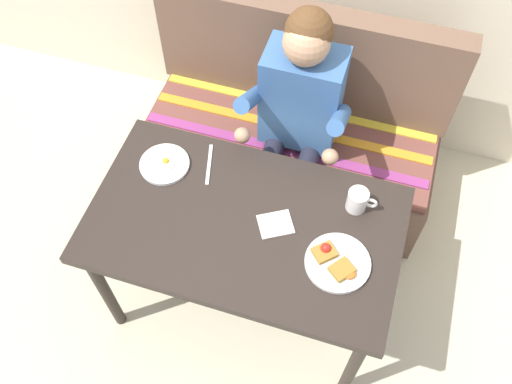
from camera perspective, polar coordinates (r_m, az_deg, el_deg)
The scene contains 9 objects.
ground_plane at distance 2.79m, azimuth -0.94°, elevation -10.62°, with size 8.00×8.00×0.00m, color beige.
table at distance 2.21m, azimuth -1.17°, elevation -4.14°, with size 1.20×0.70×0.73m.
couch at distance 2.88m, azimuth 3.66°, elevation 5.51°, with size 1.44×0.56×1.00m.
person at distance 2.45m, azimuth 4.25°, elevation 8.19°, with size 0.45×0.61×1.21m.
plate_breakfast at distance 2.06m, azimuth 8.22°, elevation -7.09°, with size 0.24×0.24×0.05m.
plate_eggs at distance 2.30m, azimuth -9.30°, elevation 2.84°, with size 0.20×0.20×0.04m.
coffee_mug at distance 2.16m, azimuth 10.35°, elevation -0.81°, with size 0.12×0.08×0.09m.
napkin at distance 2.13m, azimuth 2.00°, elevation -3.30°, with size 0.13×0.11×0.01m, color silver.
knife at distance 2.29m, azimuth -4.80°, elevation 2.83°, with size 0.01×0.20×0.01m, color silver.
Camera 1 is at (0.36, -1.01, 2.58)m, focal length 39.26 mm.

